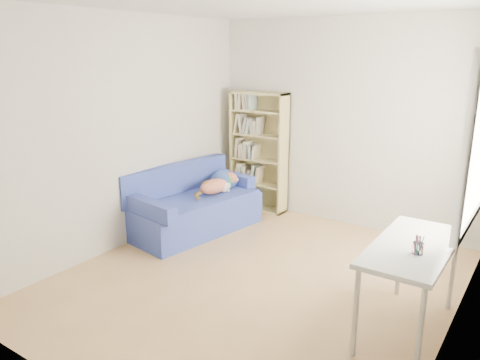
# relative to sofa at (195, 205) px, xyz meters

# --- Properties ---
(ground) EXTENTS (4.00, 4.00, 0.00)m
(ground) POSITION_rel_sofa_xyz_m (1.37, -0.71, -0.32)
(ground) COLOR #AF834F
(ground) RESTS_ON ground
(room_shell) EXTENTS (3.54, 4.04, 2.62)m
(room_shell) POSITION_rel_sofa_xyz_m (1.47, -0.68, 1.32)
(room_shell) COLOR silver
(room_shell) RESTS_ON ground
(sofa) EXTENTS (1.04, 1.78, 0.82)m
(sofa) POSITION_rel_sofa_xyz_m (0.00, 0.00, 0.00)
(sofa) COLOR navy
(sofa) RESTS_ON ground
(bookshelf) EXTENTS (0.83, 0.26, 1.65)m
(bookshelf) POSITION_rel_sofa_xyz_m (0.22, 1.14, 0.45)
(bookshelf) COLOR tan
(bookshelf) RESTS_ON ground
(desk) EXTENTS (0.55, 1.20, 0.75)m
(desk) POSITION_rel_sofa_xyz_m (2.82, -0.76, 0.36)
(desk) COLOR silver
(desk) RESTS_ON ground
(pen_cup) EXTENTS (0.08, 0.08, 0.15)m
(pen_cup) POSITION_rel_sofa_xyz_m (2.90, -0.92, 0.49)
(pen_cup) COLOR white
(pen_cup) RESTS_ON desk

